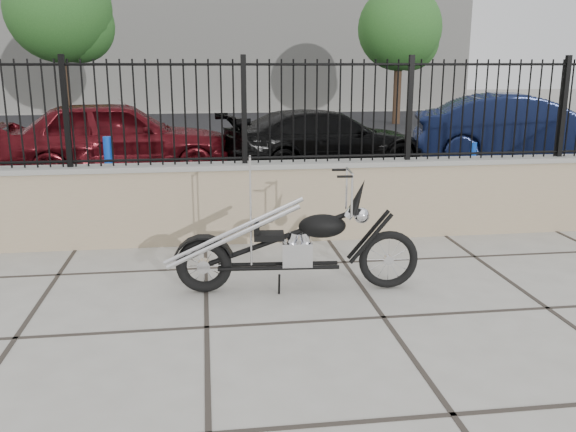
# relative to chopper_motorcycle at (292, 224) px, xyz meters

# --- Properties ---
(ground_plane) EXTENTS (90.00, 90.00, 0.00)m
(ground_plane) POSITION_rel_chopper_motorcycle_xyz_m (0.68, -0.75, -0.66)
(ground_plane) COLOR #99968E
(ground_plane) RESTS_ON ground
(parking_lot) EXTENTS (30.00, 30.00, 0.00)m
(parking_lot) POSITION_rel_chopper_motorcycle_xyz_m (0.68, 11.75, -0.66)
(parking_lot) COLOR black
(parking_lot) RESTS_ON ground
(retaining_wall) EXTENTS (14.00, 0.36, 0.96)m
(retaining_wall) POSITION_rel_chopper_motorcycle_xyz_m (0.68, 1.75, -0.18)
(retaining_wall) COLOR gray
(retaining_wall) RESTS_ON ground_plane
(iron_fence) EXTENTS (14.00, 0.08, 1.20)m
(iron_fence) POSITION_rel_chopper_motorcycle_xyz_m (0.68, 1.75, 0.90)
(iron_fence) COLOR black
(iron_fence) RESTS_ON retaining_wall
(background_building) EXTENTS (22.00, 6.00, 8.00)m
(background_building) POSITION_rel_chopper_motorcycle_xyz_m (0.68, 25.75, 3.34)
(background_building) COLOR beige
(background_building) RESTS_ON ground_plane
(chopper_motorcycle) EXTENTS (2.22, 0.55, 1.32)m
(chopper_motorcycle) POSITION_rel_chopper_motorcycle_xyz_m (0.00, 0.00, 0.00)
(chopper_motorcycle) COLOR black
(chopper_motorcycle) RESTS_ON ground_plane
(car_red) EXTENTS (4.49, 2.21, 1.47)m
(car_red) POSITION_rel_chopper_motorcycle_xyz_m (-2.44, 6.58, 0.08)
(car_red) COLOR #4D0B11
(car_red) RESTS_ON parking_lot
(car_black) EXTENTS (4.49, 2.69, 1.22)m
(car_black) POSITION_rel_chopper_motorcycle_xyz_m (1.62, 6.66, -0.05)
(car_black) COLOR black
(car_black) RESTS_ON parking_lot
(car_blue) EXTENTS (4.78, 2.70, 1.49)m
(car_blue) POSITION_rel_chopper_motorcycle_xyz_m (5.96, 6.80, 0.09)
(car_blue) COLOR black
(car_blue) RESTS_ON parking_lot
(bollard_a) EXTENTS (0.15, 0.15, 1.03)m
(bollard_a) POSITION_rel_chopper_motorcycle_xyz_m (-2.26, 4.12, -0.14)
(bollard_a) COLOR #0E29DA
(bollard_a) RESTS_ON ground_plane
(bollard_b) EXTENTS (0.12, 0.12, 0.87)m
(bollard_b) POSITION_rel_chopper_motorcycle_xyz_m (3.52, 3.89, -0.22)
(bollard_b) COLOR #0C1ABD
(bollard_b) RESTS_ON ground_plane
(tree_left) EXTENTS (3.33, 3.33, 5.62)m
(tree_left) POSITION_rel_chopper_motorcycle_xyz_m (-5.24, 15.64, 3.28)
(tree_left) COLOR #382619
(tree_left) RESTS_ON ground_plane
(tree_right) EXTENTS (2.91, 2.91, 4.91)m
(tree_right) POSITION_rel_chopper_motorcycle_xyz_m (6.08, 15.99, 2.78)
(tree_right) COLOR #382619
(tree_right) RESTS_ON ground_plane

